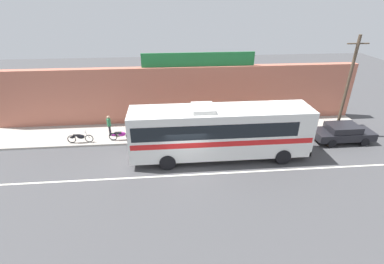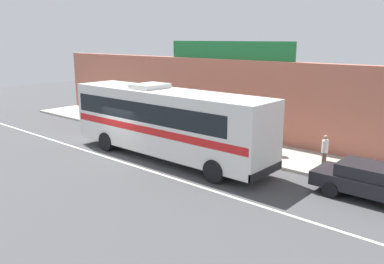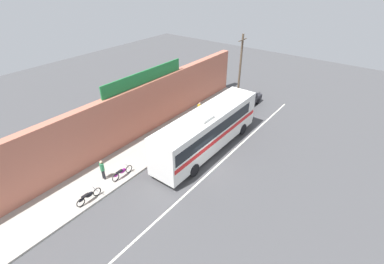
{
  "view_description": "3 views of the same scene",
  "coord_description": "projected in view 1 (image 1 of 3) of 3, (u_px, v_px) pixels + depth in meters",
  "views": [
    {
      "loc": [
        -1.0,
        -15.16,
        10.21
      ],
      "look_at": [
        0.44,
        0.92,
        2.12
      ],
      "focal_mm": 26.26,
      "sensor_mm": 36.0,
      "label": 1
    },
    {
      "loc": [
        16.15,
        -12.69,
        6.09
      ],
      "look_at": [
        3.76,
        1.48,
        1.57
      ],
      "focal_mm": 36.78,
      "sensor_mm": 36.0,
      "label": 2
    },
    {
      "loc": [
        -14.24,
        -9.78,
        13.7
      ],
      "look_at": [
        1.4,
        2.11,
        1.79
      ],
      "focal_mm": 26.06,
      "sensor_mm": 36.0,
      "label": 3
    }
  ],
  "objects": [
    {
      "name": "storefront_facade",
      "position": [
        180.0,
        95.0,
        23.62
      ],
      "size": [
        30.0,
        0.7,
        4.8
      ],
      "primitive_type": "cube",
      "color": "#B26651",
      "rests_on": "ground_plane"
    },
    {
      "name": "motorcycle_purple",
      "position": [
        80.0,
        137.0,
        20.71
      ],
      "size": [
        1.88,
        0.56,
        0.94
      ],
      "color": "black",
      "rests_on": "sidewalk_slab"
    },
    {
      "name": "pedestrian_by_curb",
      "position": [
        109.0,
        124.0,
        21.56
      ],
      "size": [
        0.3,
        0.48,
        1.64
      ],
      "color": "black",
      "rests_on": "sidewalk_slab"
    },
    {
      "name": "parked_car",
      "position": [
        343.0,
        132.0,
        21.06
      ],
      "size": [
        4.33,
        1.89,
        1.37
      ],
      "color": "black",
      "rests_on": "ground_plane"
    },
    {
      "name": "sidewalk_slab",
      "position": [
        182.0,
        131.0,
        22.75
      ],
      "size": [
        30.0,
        3.6,
        0.14
      ],
      "primitive_type": "cube",
      "color": "#A8A399",
      "rests_on": "ground_plane"
    },
    {
      "name": "pedestrian_far_right",
      "position": [
        298.0,
        119.0,
        22.4
      ],
      "size": [
        0.3,
        0.48,
        1.62
      ],
      "color": "brown",
      "rests_on": "sidewalk_slab"
    },
    {
      "name": "storefront_billboard",
      "position": [
        199.0,
        59.0,
        22.42
      ],
      "size": [
        9.12,
        0.12,
        1.1
      ],
      "primitive_type": "cube",
      "color": "#1E7538",
      "rests_on": "storefront_facade"
    },
    {
      "name": "road_center_stripe",
      "position": [
        187.0,
        175.0,
        17.44
      ],
      "size": [
        30.0,
        0.14,
        0.01
      ],
      "primitive_type": "cube",
      "color": "silver",
      "rests_on": "ground_plane"
    },
    {
      "name": "motorcycle_black",
      "position": [
        121.0,
        135.0,
        21.08
      ],
      "size": [
        1.87,
        0.56,
        0.94
      ],
      "color": "black",
      "rests_on": "sidewalk_slab"
    },
    {
      "name": "intercity_bus",
      "position": [
        219.0,
        130.0,
        18.43
      ],
      "size": [
        11.8,
        2.65,
        3.78
      ],
      "color": "silver",
      "rests_on": "ground_plane"
    },
    {
      "name": "utility_pole",
      "position": [
        348.0,
        85.0,
        20.75
      ],
      "size": [
        1.6,
        0.22,
        7.45
      ],
      "color": "brown",
      "rests_on": "sidewalk_slab"
    },
    {
      "name": "pedestrian_near_shop",
      "position": [
        262.0,
        118.0,
        22.65
      ],
      "size": [
        0.3,
        0.48,
        1.6
      ],
      "color": "navy",
      "rests_on": "sidewalk_slab"
    },
    {
      "name": "ground_plane",
      "position": [
        187.0,
        168.0,
        18.15
      ],
      "size": [
        70.0,
        70.0,
        0.0
      ],
      "primitive_type": "plane",
      "color": "#444447"
    }
  ]
}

